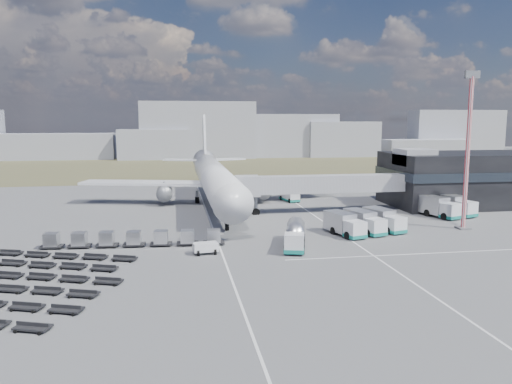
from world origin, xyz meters
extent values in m
plane|color=#565659|center=(0.00, 0.00, 0.00)|extent=(420.00, 420.00, 0.00)
cube|color=brown|center=(0.00, 110.00, 0.01)|extent=(420.00, 90.00, 0.01)
cube|color=silver|center=(-2.00, 5.00, 0.01)|extent=(0.25, 110.00, 0.01)
cube|color=silver|center=(16.00, 5.00, 0.01)|extent=(0.25, 110.00, 0.01)
cube|color=silver|center=(25.00, -8.00, 0.01)|extent=(40.00, 0.25, 0.01)
cube|color=black|center=(48.00, 24.00, 5.00)|extent=(30.00, 16.00, 10.00)
cube|color=#262D38|center=(48.00, 24.00, 6.20)|extent=(30.40, 16.40, 1.60)
cube|color=#939399|center=(36.00, 22.00, 9.50)|extent=(6.00, 6.00, 3.00)
cube|color=#939399|center=(18.10, 20.50, 5.10)|extent=(29.80, 3.00, 3.00)
cube|color=#939399|center=(4.70, 20.00, 5.10)|extent=(4.00, 3.60, 3.40)
cylinder|color=slate|center=(6.20, 20.50, 2.55)|extent=(0.70, 0.70, 5.10)
cylinder|color=black|center=(6.20, 20.50, 0.45)|extent=(1.40, 0.90, 1.40)
cylinder|color=silver|center=(0.00, 30.00, 5.30)|extent=(5.60, 48.00, 5.60)
cone|color=silver|center=(0.00, 3.50, 5.30)|extent=(5.60, 5.00, 5.60)
cone|color=silver|center=(0.00, 58.00, 6.10)|extent=(5.60, 8.00, 5.60)
cube|color=black|center=(0.00, 5.50, 6.10)|extent=(2.20, 2.00, 0.80)
cube|color=silver|center=(-13.00, 35.00, 4.10)|extent=(25.59, 11.38, 0.50)
cube|color=silver|center=(13.00, 35.00, 4.10)|extent=(25.59, 11.38, 0.50)
cylinder|color=slate|center=(-9.50, 33.00, 2.40)|extent=(3.00, 5.00, 3.00)
cylinder|color=slate|center=(9.50, 33.00, 2.40)|extent=(3.00, 5.00, 3.00)
cube|color=silver|center=(-5.50, 60.00, 6.50)|extent=(9.49, 5.63, 0.35)
cube|color=silver|center=(5.50, 60.00, 6.50)|extent=(9.49, 5.63, 0.35)
cube|color=silver|center=(0.00, 61.00, 11.80)|extent=(0.50, 9.06, 11.45)
cylinder|color=slate|center=(0.00, 9.00, 1.25)|extent=(0.50, 0.50, 2.50)
cylinder|color=slate|center=(-3.20, 34.00, 1.25)|extent=(0.60, 0.60, 2.50)
cylinder|color=slate|center=(3.20, 34.00, 1.25)|extent=(0.60, 0.60, 2.50)
cylinder|color=black|center=(0.00, 9.00, 0.50)|extent=(0.50, 1.20, 1.20)
cube|color=#9395A1|center=(-54.84, 152.73, 5.31)|extent=(46.34, 12.00, 10.61)
cube|color=#9395A1|center=(-15.34, 147.32, 6.16)|extent=(29.01, 12.00, 12.33)
cube|color=#9395A1|center=(2.83, 148.62, 11.84)|extent=(47.63, 12.00, 23.68)
cube|color=#9395A1|center=(41.14, 151.13, 9.29)|extent=(44.93, 12.00, 18.57)
cube|color=#9395A1|center=(66.19, 149.08, 7.67)|extent=(31.82, 12.00, 15.35)
cube|color=#9395A1|center=(105.61, 146.55, 3.70)|extent=(39.58, 12.00, 7.39)
cube|color=#9395A1|center=(125.00, 156.07, 10.32)|extent=(43.81, 12.00, 20.63)
cube|color=silver|center=(6.68, -5.59, 1.42)|extent=(2.89, 2.89, 2.25)
cube|color=#168073|center=(6.68, -5.59, 0.54)|extent=(3.01, 3.01, 0.49)
cylinder|color=#B8B8BD|center=(7.95, -0.96, 1.86)|extent=(4.31, 7.74, 2.45)
cube|color=slate|center=(7.95, -0.96, 0.73)|extent=(4.21, 7.71, 0.34)
cylinder|color=black|center=(7.56, -2.37, 0.49)|extent=(2.74, 1.71, 1.08)
cube|color=silver|center=(-4.00, -3.68, 0.69)|extent=(3.17, 2.05, 1.38)
cube|color=silver|center=(15.26, 33.53, 1.41)|extent=(3.26, 5.64, 2.47)
cube|color=#168073|center=(15.26, 33.53, 0.40)|extent=(3.36, 5.75, 0.40)
cube|color=silver|center=(16.83, 0.68, 1.36)|extent=(2.96, 2.89, 2.30)
cube|color=#168073|center=(16.83, 0.68, 0.47)|extent=(3.09, 3.02, 0.47)
cube|color=#B8B8BD|center=(15.79, 4.19, 1.78)|extent=(3.77, 5.32, 2.72)
cube|color=silver|center=(20.24, 1.70, 1.36)|extent=(2.96, 2.89, 2.30)
cube|color=#168073|center=(20.24, 1.70, 0.47)|extent=(3.09, 3.02, 0.47)
cube|color=#B8B8BD|center=(19.20, 5.20, 1.78)|extent=(3.77, 5.32, 2.72)
cube|color=silver|center=(23.64, 2.71, 1.36)|extent=(2.96, 2.89, 2.30)
cube|color=#168073|center=(23.64, 2.71, 0.47)|extent=(3.09, 3.02, 0.47)
cube|color=#B8B8BD|center=(22.60, 6.21, 1.78)|extent=(3.77, 5.32, 2.72)
cube|color=silver|center=(37.15, 10.93, 1.46)|extent=(3.24, 3.16, 2.47)
cube|color=#168073|center=(37.15, 10.93, 0.51)|extent=(3.38, 3.31, 0.51)
cube|color=#B8B8BD|center=(35.90, 14.66, 1.91)|extent=(4.19, 5.76, 2.92)
cube|color=silver|center=(40.77, 12.13, 1.46)|extent=(3.24, 3.16, 2.47)
cube|color=#168073|center=(40.77, 12.13, 0.51)|extent=(3.38, 3.31, 0.51)
cube|color=#B8B8BD|center=(39.53, 15.87, 1.91)|extent=(4.19, 5.76, 2.92)
cube|color=black|center=(-23.17, 2.01, 0.32)|extent=(2.89, 1.89, 0.19)
cube|color=#B8B8BD|center=(-23.17, 2.01, 1.23)|extent=(1.82, 1.82, 1.61)
cube|color=black|center=(-19.75, 1.78, 0.32)|extent=(2.89, 1.89, 0.19)
cube|color=#B8B8BD|center=(-19.75, 1.78, 1.23)|extent=(1.82, 1.82, 1.61)
cube|color=black|center=(-16.33, 1.56, 0.32)|extent=(2.89, 1.89, 0.19)
cube|color=#B8B8BD|center=(-16.33, 1.56, 1.23)|extent=(1.82, 1.82, 1.61)
cube|color=black|center=(-12.90, 1.33, 0.32)|extent=(2.89, 1.89, 0.19)
cube|color=#B8B8BD|center=(-12.90, 1.33, 1.23)|extent=(1.82, 1.82, 1.61)
cube|color=black|center=(-9.48, 1.11, 0.32)|extent=(2.89, 1.89, 0.19)
cube|color=#B8B8BD|center=(-9.48, 1.11, 1.23)|extent=(1.82, 1.82, 1.61)
cube|color=black|center=(-6.06, 0.88, 0.32)|extent=(2.89, 1.89, 0.19)
cube|color=#B8B8BD|center=(-6.06, 0.88, 1.23)|extent=(1.82, 1.82, 1.61)
cube|color=black|center=(-2.63, 0.66, 0.32)|extent=(2.89, 1.89, 0.19)
cube|color=#B8B8BD|center=(-2.63, 0.66, 1.23)|extent=(1.82, 1.82, 1.61)
cube|color=black|center=(-23.61, -9.90, 0.33)|extent=(21.37, 8.70, 0.67)
cube|color=black|center=(-22.32, -6.24, 0.33)|extent=(17.89, 7.47, 0.67)
cube|color=black|center=(-21.02, -2.58, 0.33)|extent=(17.89, 7.47, 0.67)
cylinder|color=red|center=(35.18, 4.10, 11.23)|extent=(0.63, 0.63, 22.46)
cube|color=slate|center=(35.18, 4.10, 22.73)|extent=(2.19, 0.72, 1.08)
cube|color=#565659|center=(35.18, 4.10, 0.13)|extent=(1.80, 1.80, 0.27)
camera|label=1|loc=(-7.62, -63.26, 16.33)|focal=35.00mm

